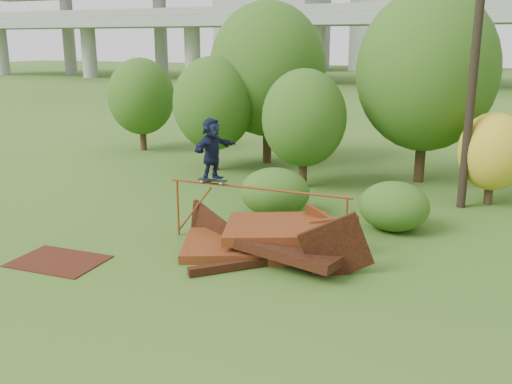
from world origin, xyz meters
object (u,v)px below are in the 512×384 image
at_px(flat_plate, 58,261).
at_px(utility_pole, 476,41).
at_px(skater, 212,149).
at_px(scrap_pile, 267,242).

height_order(flat_plate, utility_pole, utility_pole).
bearing_deg(skater, flat_plate, 150.02).
height_order(skater, utility_pole, utility_pole).
distance_m(skater, utility_pole, 9.17).
distance_m(scrap_pile, utility_pole, 9.44).
relative_size(scrap_pile, flat_plate, 2.51).
relative_size(skater, utility_pole, 0.16).
xyz_separation_m(flat_plate, utility_pole, (8.92, 9.30, 5.39)).
xyz_separation_m(scrap_pile, flat_plate, (-4.68, -2.51, -0.38)).
xyz_separation_m(skater, utility_pole, (6.09, 6.26, 2.81)).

